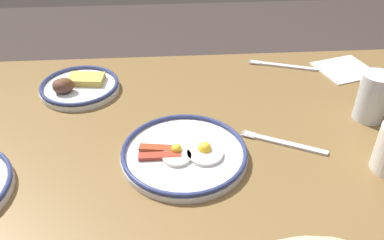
# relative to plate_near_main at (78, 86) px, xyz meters

# --- Properties ---
(dining_table) EXTENTS (1.39, 0.80, 0.75)m
(dining_table) POSITION_rel_plate_near_main_xyz_m (-0.33, 0.21, -0.14)
(dining_table) COLOR brown
(dining_table) RESTS_ON ground_plane
(plate_near_main) EXTENTS (0.21, 0.21, 0.05)m
(plate_near_main) POSITION_rel_plate_near_main_xyz_m (0.00, 0.00, 0.00)
(plate_near_main) COLOR white
(plate_near_main) RESTS_ON dining_table
(plate_far_companion) EXTENTS (0.27, 0.27, 0.04)m
(plate_far_companion) POSITION_rel_plate_near_main_xyz_m (-0.27, 0.30, -0.00)
(plate_far_companion) COLOR white
(plate_far_companion) RESTS_ON dining_table
(drinking_glass) EXTENTS (0.07, 0.07, 0.12)m
(drinking_glass) POSITION_rel_plate_near_main_xyz_m (-0.73, 0.18, 0.04)
(drinking_glass) COLOR silver
(drinking_glass) RESTS_ON dining_table
(paper_napkin) EXTENTS (0.18, 0.18, 0.00)m
(paper_napkin) POSITION_rel_plate_near_main_xyz_m (-0.77, -0.07, -0.01)
(paper_napkin) COLOR white
(paper_napkin) RESTS_ON dining_table
(fork_near) EXTENTS (0.18, 0.10, 0.01)m
(fork_near) POSITION_rel_plate_near_main_xyz_m (-0.50, 0.27, -0.01)
(fork_near) COLOR silver
(fork_near) RESTS_ON dining_table
(fork_far) EXTENTS (0.20, 0.08, 0.01)m
(fork_far) POSITION_rel_plate_near_main_xyz_m (-0.59, -0.10, -0.01)
(fork_far) COLOR silver
(fork_far) RESTS_ON dining_table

